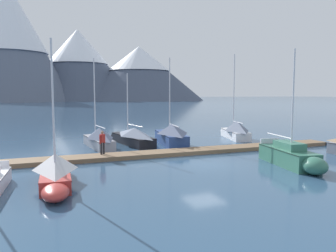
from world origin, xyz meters
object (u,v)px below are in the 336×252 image
(sailboat_far_berth, at_px, (170,134))
(sailboat_end_of_dock, at_px, (235,130))
(person_on_dock, at_px, (102,141))
(sailboat_mid_dock_starboard, at_px, (131,136))
(sailboat_second_berth, at_px, (55,171))
(sailboat_mid_dock_port, at_px, (98,138))
(sailboat_outer_slip, at_px, (292,157))

(sailboat_far_berth, xyz_separation_m, sailboat_end_of_dock, (7.79, 0.97, -0.03))
(sailboat_far_berth, distance_m, person_on_dock, 8.37)
(sailboat_mid_dock_starboard, xyz_separation_m, person_on_dock, (-3.95, -5.72, 0.52))
(sailboat_second_berth, height_order, sailboat_mid_dock_starboard, sailboat_second_berth)
(sailboat_mid_dock_port, relative_size, person_on_dock, 4.58)
(sailboat_far_berth, height_order, person_on_dock, sailboat_far_berth)
(sailboat_second_berth, bearing_deg, sailboat_end_of_dock, 30.91)
(sailboat_outer_slip, bearing_deg, sailboat_end_of_dock, 70.72)
(sailboat_mid_dock_port, xyz_separation_m, sailboat_far_berth, (6.48, -0.88, 0.07))
(sailboat_far_berth, bearing_deg, sailboat_mid_dock_starboard, 155.42)
(sailboat_second_berth, relative_size, sailboat_far_berth, 0.93)
(sailboat_mid_dock_starboard, height_order, sailboat_far_berth, sailboat_far_berth)
(sailboat_mid_dock_starboard, height_order, person_on_dock, sailboat_mid_dock_starboard)
(sailboat_outer_slip, bearing_deg, sailboat_second_berth, 173.85)
(sailboat_outer_slip, relative_size, sailboat_end_of_dock, 0.86)
(sailboat_end_of_dock, bearing_deg, person_on_dock, -160.94)
(sailboat_second_berth, distance_m, sailboat_end_of_dock, 21.87)
(sailboat_mid_dock_port, height_order, person_on_dock, sailboat_mid_dock_port)
(sailboat_mid_dock_starboard, relative_size, sailboat_end_of_dock, 0.90)
(sailboat_end_of_dock, bearing_deg, sailboat_second_berth, -149.09)
(sailboat_mid_dock_port, bearing_deg, sailboat_second_berth, -111.96)
(sailboat_outer_slip, distance_m, person_on_dock, 13.01)
(sailboat_mid_dock_starboard, bearing_deg, sailboat_far_berth, -24.58)
(sailboat_far_berth, bearing_deg, sailboat_end_of_dock, 7.07)
(sailboat_mid_dock_starboard, distance_m, sailboat_end_of_dock, 11.08)
(sailboat_mid_dock_port, bearing_deg, sailboat_far_berth, -7.71)
(sailboat_mid_dock_port, height_order, sailboat_far_berth, sailboat_far_berth)
(sailboat_second_berth, distance_m, sailboat_mid_dock_starboard, 14.06)
(sailboat_second_berth, relative_size, sailboat_end_of_dock, 0.84)
(sailboat_mid_dock_port, distance_m, sailboat_outer_slip, 16.03)
(sailboat_mid_dock_starboard, xyz_separation_m, sailboat_outer_slip, (6.60, -13.31, -0.08))
(person_on_dock, bearing_deg, sailboat_far_berth, 30.31)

